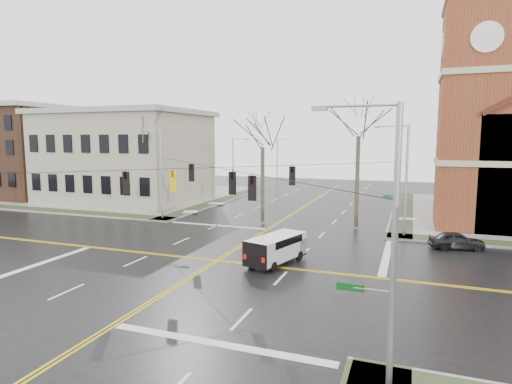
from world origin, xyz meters
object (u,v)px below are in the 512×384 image
(signal_pole_ne, at_px, (404,177))
(tree_ne, at_px, (359,130))
(tree_nw_far, at_px, (159,136))
(parked_car_a, at_px, (456,240))
(tree_nw_near, at_px, (263,142))
(streetlight_north_b, at_px, (278,159))
(cargo_van, at_px, (278,247))
(streetlight_north_a, at_px, (234,165))
(signal_pole_nw, at_px, (163,170))
(signal_pole_se, at_px, (389,240))

(signal_pole_ne, bearing_deg, tree_ne, 152.18)
(signal_pole_ne, bearing_deg, tree_nw_far, 174.64)
(parked_car_a, bearing_deg, tree_nw_near, 63.28)
(streetlight_north_b, distance_m, cargo_van, 49.38)
(parked_car_a, bearing_deg, signal_pole_ne, 42.58)
(cargo_van, height_order, tree_nw_far, tree_nw_far)
(streetlight_north_a, distance_m, tree_nw_far, 14.93)
(parked_car_a, distance_m, tree_nw_far, 29.73)
(signal_pole_ne, relative_size, streetlight_north_b, 1.12)
(signal_pole_nw, bearing_deg, streetlight_north_a, 87.68)
(streetlight_north_b, height_order, tree_nw_far, tree_nw_far)
(cargo_van, bearing_deg, streetlight_north_a, 134.71)
(signal_pole_se, distance_m, streetlight_north_b, 63.43)
(streetlight_north_b, distance_m, tree_nw_far, 34.52)
(cargo_van, height_order, tree_nw_near, tree_nw_near)
(signal_pole_nw, height_order, streetlight_north_b, signal_pole_nw)
(signal_pole_nw, height_order, parked_car_a, signal_pole_nw)
(streetlight_north_a, xyz_separation_m, streetlight_north_b, (0.00, 20.00, 0.00))
(signal_pole_ne, distance_m, signal_pole_nw, 22.64)
(signal_pole_se, bearing_deg, tree_nw_near, 117.36)
(signal_pole_nw, bearing_deg, tree_ne, 6.38)
(tree_nw_far, xyz_separation_m, tree_ne, (20.45, -0.20, 0.46))
(streetlight_north_b, relative_size, tree_nw_far, 0.69)
(signal_pole_nw, distance_m, streetlight_north_b, 36.51)
(tree_nw_near, bearing_deg, parked_car_a, -14.31)
(tree_ne, bearing_deg, tree_nw_far, 179.44)
(streetlight_north_a, xyz_separation_m, cargo_van, (14.57, -27.06, -3.40))
(signal_pole_ne, bearing_deg, streetlight_north_a, 143.10)
(tree_nw_near, distance_m, tree_ne, 8.81)
(streetlight_north_b, height_order, tree_nw_near, tree_nw_near)
(signal_pole_se, distance_m, tree_nw_far, 35.31)
(signal_pole_se, relative_size, tree_nw_near, 0.84)
(signal_pole_ne, distance_m, parked_car_a, 6.38)
(cargo_van, xyz_separation_m, parked_car_a, (11.27, 7.86, -0.42))
(signal_pole_ne, relative_size, signal_pole_nw, 1.00)
(signal_pole_ne, height_order, streetlight_north_b, signal_pole_ne)
(streetlight_north_a, distance_m, tree_nw_near, 17.93)
(streetlight_north_b, bearing_deg, parked_car_a, -56.61)
(streetlight_north_b, relative_size, tree_nw_near, 0.75)
(parked_car_a, distance_m, tree_ne, 12.28)
(signal_pole_nw, distance_m, tree_ne, 19.19)
(tree_nw_near, bearing_deg, tree_nw_far, 176.21)
(streetlight_north_a, distance_m, cargo_van, 30.92)
(streetlight_north_b, relative_size, tree_ne, 0.66)
(signal_pole_ne, relative_size, parked_car_a, 2.36)
(signal_pole_se, xyz_separation_m, tree_ne, (-3.96, 25.09, 3.86))
(signal_pole_se, relative_size, tree_nw_far, 0.78)
(tree_nw_far, relative_size, tree_nw_near, 1.08)
(streetlight_north_a, bearing_deg, tree_nw_far, -99.73)
(tree_nw_near, relative_size, tree_ne, 0.88)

